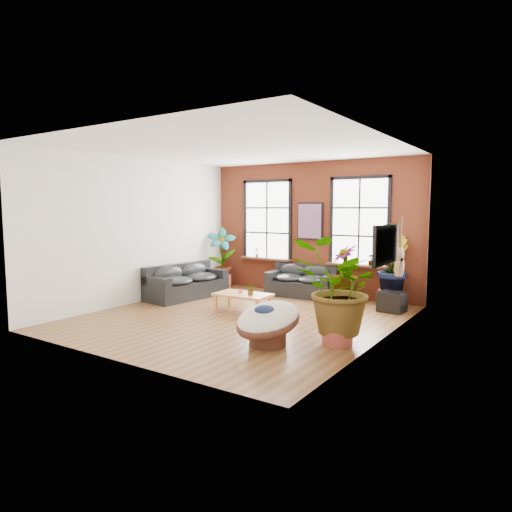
# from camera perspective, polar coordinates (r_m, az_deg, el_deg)

# --- Properties ---
(room) EXTENTS (6.04, 6.54, 3.54)m
(room) POSITION_cam_1_polar(r_m,az_deg,el_deg) (9.53, -1.51, 2.73)
(room) COLOR brown
(room) RESTS_ON ground
(sofa_back) EXTENTS (1.83, 0.99, 0.81)m
(sofa_back) POSITION_cam_1_polar(r_m,az_deg,el_deg) (12.02, 5.78, -3.23)
(sofa_back) COLOR black
(sofa_back) RESTS_ON ground
(sofa_left) EXTENTS (1.13, 2.26, 0.86)m
(sofa_left) POSITION_cam_1_polar(r_m,az_deg,el_deg) (11.87, -8.81, -3.29)
(sofa_left) COLOR black
(sofa_left) RESTS_ON ground
(coffee_table) EXTENTS (1.27, 0.77, 0.48)m
(coffee_table) POSITION_cam_1_polar(r_m,az_deg,el_deg) (10.19, -1.67, -4.97)
(coffee_table) COLOR #D2894B
(coffee_table) RESTS_ON ground
(papasan_chair) EXTENTS (1.29, 1.30, 0.81)m
(papasan_chair) POSITION_cam_1_polar(r_m,az_deg,el_deg) (7.65, 1.46, -8.17)
(papasan_chair) COLOR #542B1E
(papasan_chair) RESTS_ON ground
(poster) EXTENTS (0.74, 0.06, 0.98)m
(poster) POSITION_cam_1_polar(r_m,az_deg,el_deg) (12.13, 6.76, 4.35)
(poster) COLOR black
(poster) RESTS_ON room
(tv_wall_unit) EXTENTS (0.13, 1.86, 1.20)m
(tv_wall_unit) POSITION_cam_1_polar(r_m,az_deg,el_deg) (8.66, 16.40, 0.80)
(tv_wall_unit) COLOR black
(tv_wall_unit) RESTS_ON room
(media_box) EXTENTS (0.59, 0.52, 0.45)m
(media_box) POSITION_cam_1_polar(r_m,az_deg,el_deg) (10.58, 16.63, -5.50)
(media_box) COLOR black
(media_box) RESTS_ON ground
(pot_back_left) EXTENTS (0.54, 0.54, 0.38)m
(pot_back_left) POSITION_cam_1_polar(r_m,az_deg,el_deg) (13.25, -4.27, -3.13)
(pot_back_left) COLOR #B94C3C
(pot_back_left) RESTS_ON ground
(pot_back_right) EXTENTS (0.62, 0.62, 0.39)m
(pot_back_right) POSITION_cam_1_polar(r_m,az_deg,el_deg) (11.21, 16.40, -5.03)
(pot_back_right) COLOR #B94C3C
(pot_back_right) RESTS_ON ground
(pot_right_wall) EXTENTS (0.59, 0.59, 0.38)m
(pot_right_wall) POSITION_cam_1_polar(r_m,az_deg,el_deg) (7.87, 10.14, -9.58)
(pot_right_wall) COLOR #B94C3C
(pot_right_wall) RESTS_ON ground
(pot_mid) EXTENTS (0.51, 0.51, 0.33)m
(pot_mid) POSITION_cam_1_polar(r_m,az_deg,el_deg) (11.19, 11.05, -5.06)
(pot_mid) COLOR #B94C3C
(pot_mid) RESTS_ON ground
(floor_plant_back_left) EXTENTS (1.01, 0.95, 1.59)m
(floor_plant_back_left) POSITION_cam_1_polar(r_m,az_deg,el_deg) (13.14, -4.32, 0.11)
(floor_plant_back_left) COLOR #21390F
(floor_plant_back_left) RESTS_ON ground
(floor_plant_back_right) EXTENTS (0.99, 1.05, 1.52)m
(floor_plant_back_right) POSITION_cam_1_polar(r_m,az_deg,el_deg) (11.13, 16.58, -1.38)
(floor_plant_back_right) COLOR #21390F
(floor_plant_back_right) RESTS_ON ground
(floor_plant_right_wall) EXTENTS (1.90, 1.93, 1.62)m
(floor_plant_right_wall) POSITION_cam_1_polar(r_m,az_deg,el_deg) (7.74, 10.06, -3.92)
(floor_plant_right_wall) COLOR #21390F
(floor_plant_right_wall) RESTS_ON ground
(floor_plant_mid) EXTENTS (1.02, 1.02, 1.29)m
(floor_plant_mid) POSITION_cam_1_polar(r_m,az_deg,el_deg) (11.09, 10.96, -1.91)
(floor_plant_mid) COLOR #21390F
(floor_plant_mid) RESTS_ON ground
(table_plant) EXTENTS (0.23, 0.21, 0.25)m
(table_plant) POSITION_cam_1_polar(r_m,az_deg,el_deg) (9.96, -0.62, -4.23)
(table_plant) COLOR #21390F
(table_plant) RESTS_ON coffee_table
(sill_plant_left) EXTENTS (0.17, 0.17, 0.27)m
(sill_plant_left) POSITION_cam_1_polar(r_m,az_deg,el_deg) (12.97, 0.09, 0.45)
(sill_plant_left) COLOR #21390F
(sill_plant_left) RESTS_ON room
(sill_plant_right) EXTENTS (0.19, 0.19, 0.27)m
(sill_plant_right) POSITION_cam_1_polar(r_m,az_deg,el_deg) (11.49, 14.18, -0.46)
(sill_plant_right) COLOR #21390F
(sill_plant_right) RESTS_ON room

